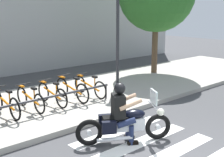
% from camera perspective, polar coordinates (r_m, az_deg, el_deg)
% --- Properties ---
extents(sidewalk, '(24.00, 4.40, 0.15)m').
position_cam_1_polar(sidewalk, '(9.52, -11.98, -4.87)').
color(sidewalk, '#A8A399').
rests_on(sidewalk, ground).
extents(crosswalk_stripe_2, '(2.80, 0.40, 0.01)m').
position_cam_1_polar(crosswalk_stripe_2, '(6.50, 11.18, -14.36)').
color(crosswalk_stripe_2, white).
rests_on(crosswalk_stripe_2, ground).
extents(crosswalk_stripe_3, '(2.80, 0.40, 0.01)m').
position_cam_1_polar(crosswalk_stripe_3, '(6.96, 5.88, -12.22)').
color(crosswalk_stripe_3, white).
rests_on(crosswalk_stripe_3, ground).
extents(crosswalk_stripe_4, '(2.80, 0.40, 0.01)m').
position_cam_1_polar(crosswalk_stripe_4, '(7.48, 1.35, -10.28)').
color(crosswalk_stripe_4, white).
rests_on(crosswalk_stripe_4, ground).
extents(motorcycle, '(2.03, 1.19, 1.21)m').
position_cam_1_polar(motorcycle, '(6.73, 2.57, -8.88)').
color(motorcycle, black).
rests_on(motorcycle, ground).
extents(rider, '(0.77, 0.72, 1.43)m').
position_cam_1_polar(rider, '(6.59, 1.93, -5.98)').
color(rider, black).
rests_on(rider, ground).
extents(bicycle_1, '(0.48, 1.72, 0.77)m').
position_cam_1_polar(bicycle_1, '(8.50, -20.16, -4.60)').
color(bicycle_1, black).
rests_on(bicycle_1, sidewalk).
extents(bicycle_2, '(0.48, 1.61, 0.72)m').
position_cam_1_polar(bicycle_2, '(8.76, -15.79, -3.87)').
color(bicycle_2, black).
rests_on(bicycle_2, sidewalk).
extents(bicycle_3, '(0.48, 1.62, 0.74)m').
position_cam_1_polar(bicycle_3, '(9.07, -11.70, -3.01)').
color(bicycle_3, black).
rests_on(bicycle_3, sidewalk).
extents(bicycle_4, '(0.48, 1.74, 0.79)m').
position_cam_1_polar(bicycle_4, '(9.42, -7.91, -2.14)').
color(bicycle_4, black).
rests_on(bicycle_4, sidewalk).
extents(bicycle_5, '(0.48, 1.66, 0.73)m').
position_cam_1_polar(bicycle_5, '(9.82, -4.41, -1.54)').
color(bicycle_5, black).
rests_on(bicycle_5, sidewalk).
extents(bike_rack, '(4.18, 0.07, 0.49)m').
position_cam_1_polar(bike_rack, '(8.42, -11.99, -3.75)').
color(bike_rack, '#333338').
rests_on(bike_rack, sidewalk).
extents(street_lamp, '(0.28, 0.28, 4.62)m').
position_cam_1_polar(street_lamp, '(11.27, 1.14, 12.18)').
color(street_lamp, '#2D2D33').
rests_on(street_lamp, ground).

